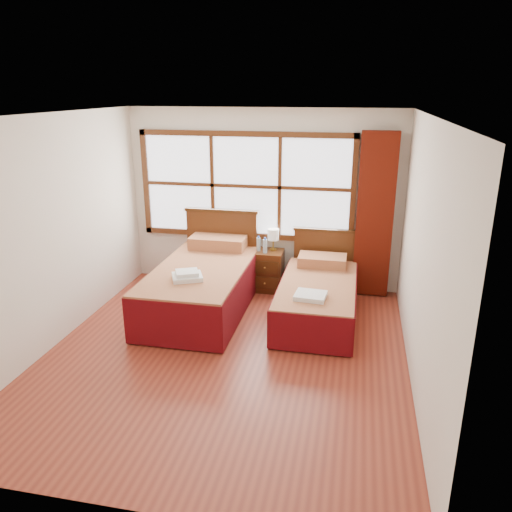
# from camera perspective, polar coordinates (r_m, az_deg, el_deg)

# --- Properties ---
(floor) EXTENTS (4.50, 4.50, 0.00)m
(floor) POSITION_cam_1_polar(r_m,az_deg,el_deg) (5.73, -3.55, -11.19)
(floor) COLOR #933924
(floor) RESTS_ON ground
(ceiling) EXTENTS (4.50, 4.50, 0.00)m
(ceiling) POSITION_cam_1_polar(r_m,az_deg,el_deg) (4.98, -4.16, 15.74)
(ceiling) COLOR white
(ceiling) RESTS_ON wall_back
(wall_back) EXTENTS (4.00, 0.00, 4.00)m
(wall_back) POSITION_cam_1_polar(r_m,az_deg,el_deg) (7.33, 0.82, 6.45)
(wall_back) COLOR silver
(wall_back) RESTS_ON floor
(wall_left) EXTENTS (0.00, 4.50, 4.50)m
(wall_left) POSITION_cam_1_polar(r_m,az_deg,el_deg) (6.04, -22.47, 2.36)
(wall_left) COLOR silver
(wall_left) RESTS_ON floor
(wall_right) EXTENTS (0.00, 4.50, 4.50)m
(wall_right) POSITION_cam_1_polar(r_m,az_deg,el_deg) (5.08, 18.50, -0.10)
(wall_right) COLOR silver
(wall_right) RESTS_ON floor
(window) EXTENTS (3.16, 0.06, 1.56)m
(window) POSITION_cam_1_polar(r_m,az_deg,el_deg) (7.31, -1.17, 8.00)
(window) COLOR white
(window) RESTS_ON wall_back
(curtain) EXTENTS (0.50, 0.16, 2.30)m
(curtain) POSITION_cam_1_polar(r_m,az_deg,el_deg) (7.11, 13.41, 4.47)
(curtain) COLOR #5A1409
(curtain) RESTS_ON wall_back
(bed_left) EXTENTS (1.18, 2.29, 1.15)m
(bed_left) POSITION_cam_1_polar(r_m,az_deg,el_deg) (6.77, -5.97, -3.10)
(bed_left) COLOR #40230D
(bed_left) RESTS_ON floor
(bed_right) EXTENTS (0.97, 1.99, 0.94)m
(bed_right) POSITION_cam_1_polar(r_m,az_deg,el_deg) (6.53, 7.07, -4.61)
(bed_right) COLOR #40230D
(bed_right) RESTS_ON floor
(nightstand) EXTENTS (0.45, 0.44, 0.60)m
(nightstand) POSITION_cam_1_polar(r_m,az_deg,el_deg) (7.35, 1.31, -1.66)
(nightstand) COLOR #4F2811
(nightstand) RESTS_ON floor
(towels_left) EXTENTS (0.46, 0.43, 0.11)m
(towels_left) POSITION_cam_1_polar(r_m,az_deg,el_deg) (6.19, -7.87, -2.23)
(towels_left) COLOR white
(towels_left) RESTS_ON bed_left
(towels_right) EXTENTS (0.38, 0.34, 0.06)m
(towels_right) POSITION_cam_1_polar(r_m,az_deg,el_deg) (5.92, 6.24, -4.54)
(towels_right) COLOR white
(towels_right) RESTS_ON bed_right
(lamp) EXTENTS (0.16, 0.16, 0.32)m
(lamp) POSITION_cam_1_polar(r_m,az_deg,el_deg) (7.25, 1.99, 2.40)
(lamp) COLOR #B39739
(lamp) RESTS_ON nightstand
(bottle_near) EXTENTS (0.06, 0.06, 0.22)m
(bottle_near) POSITION_cam_1_polar(r_m,az_deg,el_deg) (7.24, 0.30, 1.36)
(bottle_near) COLOR #A1BFD0
(bottle_near) RESTS_ON nightstand
(bottle_far) EXTENTS (0.06, 0.06, 0.23)m
(bottle_far) POSITION_cam_1_polar(r_m,az_deg,el_deg) (7.15, 1.04, 1.15)
(bottle_far) COLOR #A1BFD0
(bottle_far) RESTS_ON nightstand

